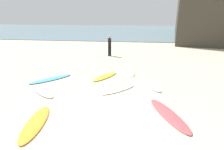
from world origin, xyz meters
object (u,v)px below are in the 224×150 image
object	(u,v)px
surfboard_2	(151,84)
surfboard_5	(169,114)
surfboard_0	(118,89)
surfboard_4	(51,79)
surfboard_3	(42,91)
surfboard_7	(36,123)
surfboard_1	(105,77)
surfboard_6	(130,72)
beachgoer_near	(110,45)

from	to	relation	value
surfboard_2	surfboard_5	size ratio (longest dim) A/B	0.81
surfboard_0	surfboard_4	distance (m)	4.00
surfboard_4	surfboard_3	bearing A→B (deg)	144.09
surfboard_0	surfboard_7	world-z (taller)	surfboard_7
surfboard_3	surfboard_4	xyz separation A→B (m)	(-0.40, 1.72, -0.00)
surfboard_1	surfboard_6	bearing A→B (deg)	-110.70
surfboard_6	beachgoer_near	distance (m)	5.10
surfboard_4	surfboard_0	bearing A→B (deg)	-153.07
surfboard_5	surfboard_6	bearing A→B (deg)	85.00
surfboard_7	surfboard_3	bearing A→B (deg)	103.70
surfboard_1	surfboard_6	distance (m)	1.86
surfboard_2	beachgoer_near	xyz separation A→B (m)	(-3.18, 6.73, 0.94)
surfboard_3	surfboard_6	xyz separation A→B (m)	(3.92, 3.75, -0.01)
surfboard_0	surfboard_1	xyz separation A→B (m)	(-0.97, 1.79, 0.01)
surfboard_5	beachgoer_near	xyz separation A→B (m)	(-3.59, 9.66, 0.95)
surfboard_0	surfboard_7	xyz separation A→B (m)	(-2.41, -3.24, 0.01)
surfboard_4	surfboard_5	bearing A→B (deg)	-166.29
surfboard_6	surfboard_0	bearing A→B (deg)	74.39
surfboard_0	surfboard_2	xyz separation A→B (m)	(1.60, 0.86, 0.01)
surfboard_6	surfboard_7	size ratio (longest dim) A/B	0.92
surfboard_7	surfboard_4	bearing A→B (deg)	99.63
surfboard_0	beachgoer_near	bearing A→B (deg)	146.39
surfboard_2	surfboard_3	bearing A→B (deg)	-1.22
surfboard_4	surfboard_5	distance (m)	6.64
surfboard_1	surfboard_5	bearing A→B (deg)	156.41
surfboard_5	beachgoer_near	bearing A→B (deg)	88.13
surfboard_5	surfboard_7	world-z (taller)	surfboard_7
surfboard_0	surfboard_5	bearing A→B (deg)	-1.09
surfboard_0	surfboard_4	size ratio (longest dim) A/B	0.81
surfboard_1	surfboard_5	xyz separation A→B (m)	(2.99, -3.86, -0.01)
surfboard_1	beachgoer_near	world-z (taller)	beachgoer_near
surfboard_2	surfboard_4	world-z (taller)	surfboard_2
surfboard_5	surfboard_6	xyz separation A→B (m)	(-1.58, 5.07, 0.00)
surfboard_0	surfboard_3	bearing A→B (deg)	-123.20
surfboard_2	surfboard_7	bearing A→B (deg)	26.88
surfboard_3	surfboard_7	distance (m)	2.71
surfboard_6	beachgoer_near	bearing A→B (deg)	-73.56
surfboard_2	surfboard_7	size ratio (longest dim) A/B	0.91
surfboard_2	surfboard_7	distance (m)	5.73
surfboard_6	beachgoer_near	size ratio (longest dim) A/B	1.18
surfboard_0	surfboard_2	bearing A→B (deg)	72.82
surfboard_4	surfboard_6	size ratio (longest dim) A/B	1.16
surfboard_1	surfboard_6	size ratio (longest dim) A/B	0.99
surfboard_1	surfboard_3	world-z (taller)	surfboard_3
surfboard_0	surfboard_1	distance (m)	2.04
surfboard_0	surfboard_5	world-z (taller)	surfboard_5
surfboard_6	surfboard_3	bearing A→B (deg)	36.44
beachgoer_near	surfboard_0	bearing A→B (deg)	-132.19
surfboard_2	surfboard_5	world-z (taller)	surfboard_2
surfboard_2	surfboard_5	bearing A→B (deg)	79.27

